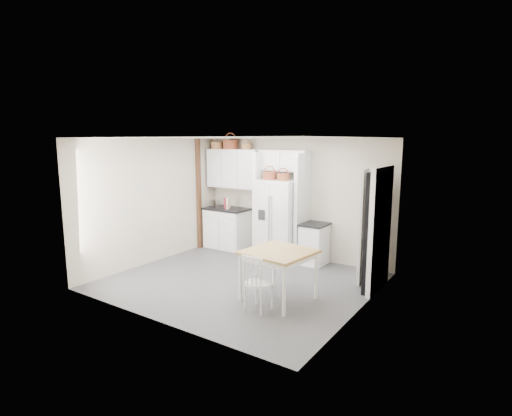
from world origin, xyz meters
The scene contains 27 objects.
floor centered at (0.00, 0.00, 0.00)m, with size 4.50×4.50×0.00m, color #313134.
ceiling centered at (0.00, 0.00, 2.60)m, with size 4.50×4.50×0.00m, color white.
wall_back centered at (0.00, 2.00, 1.30)m, with size 4.50×4.50×0.00m, color #B0A89A.
wall_left centered at (-2.25, 0.00, 1.30)m, with size 4.00×4.00×0.00m, color #B0A89A.
wall_right centered at (2.25, 0.00, 1.30)m, with size 4.00×4.00×0.00m, color #B0A89A.
refrigerator centered at (-0.15, 1.63, 0.87)m, with size 0.90×0.72×1.73m, color silver.
base_cab_left centered at (-1.63, 1.70, 0.46)m, with size 1.00×0.63×0.93m, color white.
base_cab_right centered at (0.66, 1.70, 0.41)m, with size 0.47×0.56×0.82m, color white.
dining_table centered at (1.02, -0.36, 0.41)m, with size 0.99×0.99×0.82m, color olive.
windsor_chair centered at (0.98, -0.88, 0.43)m, with size 0.42×0.38×0.86m, color white.
counter_left centered at (-1.63, 1.70, 0.95)m, with size 1.05×0.68×0.04m, color black.
counter_right centered at (0.66, 1.70, 0.84)m, with size 0.51×0.60×0.04m, color black.
toaster centered at (-1.98, 1.66, 1.05)m, with size 0.23×0.13×0.16m, color silver.
cookbook_red centered at (-1.57, 1.62, 1.10)m, with size 0.04×0.17×0.26m, color maroon.
cookbook_cream centered at (-1.53, 1.62, 1.10)m, with size 0.04×0.18×0.26m, color beige.
basket_upper_a centered at (-2.02, 1.83, 2.43)m, with size 0.29×0.29×0.17m, color brown.
basket_upper_b centered at (-1.61, 1.83, 2.46)m, with size 0.37×0.37×0.22m, color maroon.
basket_upper_c centered at (-1.15, 1.83, 2.42)m, with size 0.23×0.23×0.13m, color brown.
basket_fridge_a centered at (-0.34, 1.53, 1.81)m, with size 0.29×0.29×0.16m, color maroon.
basket_fridge_b centered at (-0.01, 1.53, 1.80)m, with size 0.26×0.26×0.14m, color maroon.
upper_cabinet centered at (-1.50, 1.83, 1.90)m, with size 1.40×0.34×0.90m, color white.
bridge_cabinet centered at (-0.15, 1.83, 2.12)m, with size 1.12×0.34×0.45m, color white.
fridge_panel_left centered at (-0.66, 1.70, 1.15)m, with size 0.08×0.60×2.30m, color white.
fridge_panel_right centered at (0.36, 1.70, 1.15)m, with size 0.08×0.60×2.30m, color white.
trim_post centered at (-2.20, 1.35, 1.30)m, with size 0.09×0.09×2.60m, color black.
doorway_void centered at (2.16, 1.00, 1.02)m, with size 0.18×0.85×2.05m, color black.
door_slab centered at (1.80, 1.33, 1.02)m, with size 0.80×0.04×2.05m, color white.
Camera 1 is at (4.15, -5.66, 2.56)m, focal length 28.00 mm.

